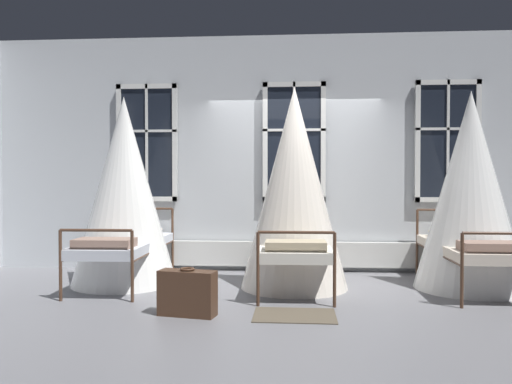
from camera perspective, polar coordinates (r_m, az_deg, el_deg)
name	(u,v)px	position (r m, az deg, el deg)	size (l,w,h in m)	color
ground	(294,288)	(6.34, 4.32, -10.70)	(19.54, 19.54, 0.00)	slate
back_wall_with_windows	(294,153)	(7.47, 4.31, 4.38)	(9.00, 0.10, 3.44)	silver
window_bank	(294,201)	(7.34, 4.31, -1.02)	(5.25, 0.10, 2.67)	black
cot_first	(124,193)	(6.65, -14.63, -0.16)	(1.32, 1.97, 2.38)	#4C3323
cot_second	(295,191)	(6.23, 4.37, 0.16)	(1.32, 1.98, 2.47)	#4C3323
cot_third	(470,193)	(6.64, 23.00, -0.14)	(1.32, 1.97, 2.40)	#4C3323
rug_second	(295,315)	(5.07, 4.38, -13.69)	(0.80, 0.56, 0.01)	brown
suitcase_dark	(187,293)	(5.06, -7.75, -11.20)	(0.59, 0.31, 0.47)	#472D1E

